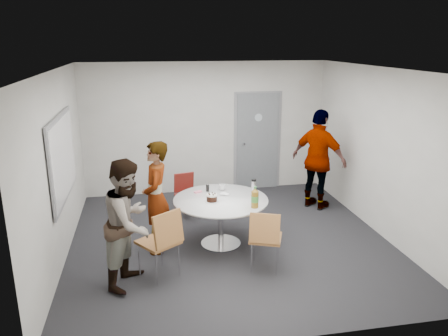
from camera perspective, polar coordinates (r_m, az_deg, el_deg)
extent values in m
plane|color=black|center=(7.14, 0.74, -9.41)|extent=(5.00, 5.00, 0.00)
plane|color=silver|center=(6.44, 0.83, 12.77)|extent=(5.00, 5.00, 0.00)
plane|color=#B6B4AC|center=(9.06, -2.37, 5.21)|extent=(5.00, 0.00, 5.00)
plane|color=#B6B4AC|center=(6.65, -20.84, -0.02)|extent=(0.00, 5.00, 5.00)
plane|color=#B6B4AC|center=(7.55, 19.73, 1.97)|extent=(0.00, 5.00, 5.00)
plane|color=#B6B4AC|center=(4.38, 7.35, -7.44)|extent=(5.00, 0.00, 5.00)
cube|color=slate|center=(9.32, 4.40, 3.45)|extent=(0.90, 0.05, 2.05)
cube|color=gray|center=(9.34, 4.36, 3.48)|extent=(1.02, 0.04, 2.12)
cylinder|color=#B2BFC6|center=(9.19, 4.52, 6.60)|extent=(0.16, 0.01, 0.16)
cylinder|color=silver|center=(9.19, 2.57, 3.26)|extent=(0.04, 0.14, 0.04)
cube|color=gray|center=(6.81, -20.36, 1.27)|extent=(0.03, 1.90, 1.25)
cube|color=white|center=(6.80, -20.19, 1.28)|extent=(0.01, 1.78, 1.13)
cylinder|color=white|center=(6.72, -0.43, -4.18)|extent=(1.46, 1.46, 0.03)
cylinder|color=silver|center=(6.86, -0.43, -7.07)|extent=(0.09, 0.09, 0.71)
cylinder|color=silver|center=(7.01, -0.42, -9.79)|extent=(0.62, 0.62, 0.02)
cylinder|color=white|center=(6.61, -1.60, -4.37)|extent=(0.21, 0.21, 0.01)
cylinder|color=black|center=(6.59, -1.60, -3.99)|extent=(0.16, 0.16, 0.08)
cylinder|color=white|center=(6.58, -1.60, -3.55)|extent=(0.16, 0.16, 0.02)
cylinder|color=olive|center=(6.35, 4.05, -4.13)|extent=(0.11, 0.11, 0.25)
cylinder|color=#438F39|center=(6.35, 4.05, -4.05)|extent=(0.11, 0.11, 0.09)
cone|color=olive|center=(6.30, 4.07, -2.87)|extent=(0.10, 0.10, 0.05)
cylinder|color=#408F46|center=(6.29, 4.08, -2.54)|extent=(0.04, 0.04, 0.03)
imported|color=white|center=(7.10, -0.25, -2.52)|extent=(0.16, 0.16, 0.09)
cylinder|color=black|center=(7.03, -2.16, -2.58)|extent=(0.05, 0.05, 0.12)
cylinder|color=silver|center=(6.96, 3.90, -2.49)|extent=(0.07, 0.07, 0.20)
cylinder|color=black|center=(6.92, 3.92, -1.59)|extent=(0.08, 0.08, 0.03)
cube|color=pink|center=(7.00, -3.43, -3.12)|extent=(0.14, 0.11, 0.02)
ellipsoid|color=white|center=(6.88, 0.06, -3.42)|extent=(0.17, 0.17, 0.03)
cube|color=brown|center=(6.00, -8.57, -9.53)|extent=(0.65, 0.65, 0.04)
cube|color=brown|center=(5.73, -7.30, -7.93)|extent=(0.42, 0.34, 0.45)
cylinder|color=silver|center=(6.35, -8.17, -10.51)|extent=(0.02, 0.02, 0.50)
cylinder|color=silver|center=(6.15, -11.00, -11.58)|extent=(0.02, 0.02, 0.50)
cylinder|color=silver|center=(6.09, -5.91, -11.69)|extent=(0.02, 0.02, 0.50)
cylinder|color=silver|center=(5.88, -8.80, -12.87)|extent=(0.02, 0.02, 0.50)
cube|color=brown|center=(6.18, 5.46, -9.08)|extent=(0.55, 0.55, 0.04)
cube|color=brown|center=(5.89, 5.34, -7.87)|extent=(0.41, 0.23, 0.41)
cylinder|color=silver|center=(6.42, 7.12, -10.37)|extent=(0.02, 0.02, 0.46)
cylinder|color=silver|center=(6.45, 4.00, -10.16)|extent=(0.02, 0.02, 0.46)
cylinder|color=silver|center=(6.11, 6.90, -11.81)|extent=(0.02, 0.02, 0.46)
cylinder|color=silver|center=(6.14, 3.61, -11.59)|extent=(0.02, 0.02, 0.46)
cube|color=maroon|center=(7.87, -4.81, -3.70)|extent=(0.46, 0.46, 0.03)
cube|color=maroon|center=(7.96, -5.26, -1.86)|extent=(0.38, 0.16, 0.37)
cylinder|color=silver|center=(7.76, -5.50, -5.64)|extent=(0.02, 0.02, 0.41)
cylinder|color=silver|center=(7.85, -3.33, -5.32)|extent=(0.02, 0.02, 0.41)
cylinder|color=silver|center=(8.03, -6.18, -4.87)|extent=(0.02, 0.02, 0.41)
cylinder|color=silver|center=(8.12, -4.08, -4.57)|extent=(0.02, 0.02, 0.41)
imported|color=#A5C6EA|center=(6.58, -8.85, -3.84)|extent=(0.46, 0.65, 1.71)
imported|color=white|center=(5.78, -12.29, -7.00)|extent=(0.93, 1.02, 1.70)
imported|color=black|center=(8.35, 12.27, 1.04)|extent=(1.05, 1.16, 1.90)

